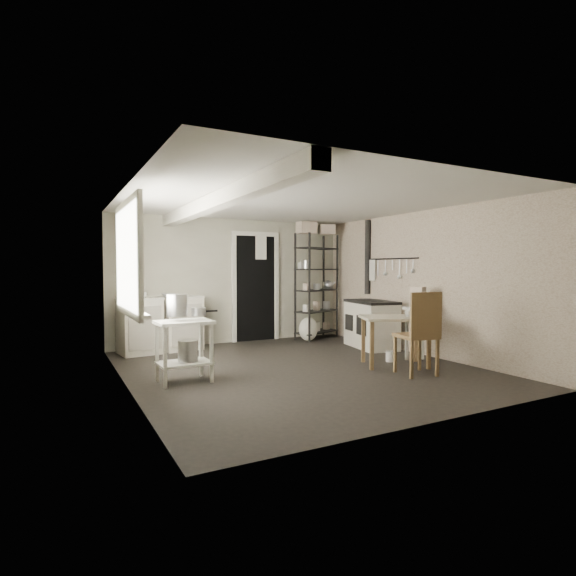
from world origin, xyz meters
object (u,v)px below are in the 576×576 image
base_cabinets (161,324)px  work_table (395,339)px  flour_sack (308,328)px  shelf_rack (317,290)px  stockpot (177,305)px  chair (416,337)px  stove (371,322)px  prep_table (184,349)px

base_cabinets → work_table: 3.81m
work_table → flour_sack: bearing=89.3°
shelf_rack → stockpot: bearing=-168.9°
shelf_rack → chair: size_ratio=1.90×
chair → flour_sack: (0.15, 3.01, -0.24)m
stockpot → chair: 3.06m
work_table → flour_sack: size_ratio=2.05×
base_cabinets → shelf_rack: bearing=-7.5°
shelf_rack → flour_sack: bearing=-170.7°
work_table → flour_sack: work_table is taller
shelf_rack → work_table: size_ratio=2.24×
base_cabinets → stockpot: bearing=-104.0°
shelf_rack → work_table: 2.74m
stove → chair: 2.01m
base_cabinets → shelf_rack: 3.07m
stove → work_table: stove is taller
stove → stockpot: bearing=-157.1°
shelf_rack → flour_sack: 0.79m
stockpot → stove: size_ratio=0.25×
work_table → chair: 0.57m
stockpot → work_table: 3.06m
base_cabinets → chair: chair is taller
stove → flour_sack: stove is taller
prep_table → shelf_rack: bearing=34.0°
stockpot → work_table: bearing=-9.3°
stockpot → work_table: size_ratio=0.28×
stove → shelf_rack: bearing=112.3°
prep_table → shelf_rack: shelf_rack is taller
shelf_rack → chair: shelf_rack is taller
flour_sack → prep_table: bearing=-145.7°
stockpot → flour_sack: 3.66m
stockpot → shelf_rack: 3.95m
stove → chair: bearing=-102.0°
work_table → chair: chair is taller
chair → flour_sack: 3.03m
stove → chair: size_ratio=0.96×
base_cabinets → stove: base_cabinets is taller
stove → chair: chair is taller
prep_table → stove: bearing=13.4°
stockpot → shelf_rack: shelf_rack is taller
base_cabinets → work_table: base_cabinets is taller
prep_table → stockpot: bearing=176.1°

